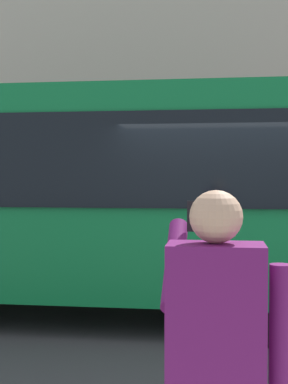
% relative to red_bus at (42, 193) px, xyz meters
% --- Properties ---
extents(ground_plane, '(60.00, 60.00, 0.00)m').
position_rel_red_bus_xyz_m(ground_plane, '(-2.57, 0.59, -1.68)').
color(ground_plane, '#38383A').
extents(building_facade_far, '(28.00, 1.55, 12.00)m').
position_rel_red_bus_xyz_m(building_facade_far, '(-2.59, -6.21, 4.30)').
color(building_facade_far, beige).
rests_on(building_facade_far, ground_plane).
extents(red_bus, '(9.05, 2.54, 3.08)m').
position_rel_red_bus_xyz_m(red_bus, '(0.00, 0.00, 0.00)').
color(red_bus, '#0F7238').
rests_on(red_bus, ground_plane).
extents(pedestrian_photographer, '(0.53, 0.52, 1.70)m').
position_rel_red_bus_xyz_m(pedestrian_photographer, '(-2.45, 5.14, -0.54)').
color(pedestrian_photographer, '#1E2347').
rests_on(pedestrian_photographer, sidewalk_curb).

